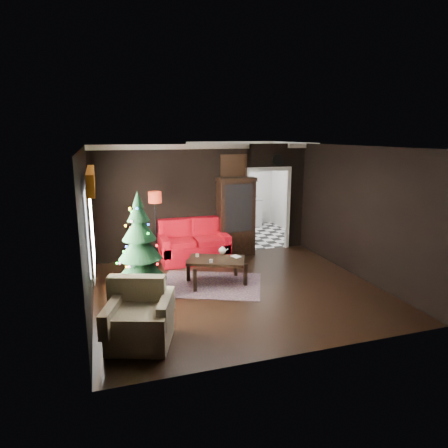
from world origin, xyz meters
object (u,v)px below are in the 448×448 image
object	(u,v)px
teapot	(222,250)
wall_clock	(278,160)
kitchen_table	(240,226)
christmas_tree	(140,243)
loveseat	(194,241)
armchair	(140,314)
curio_cabinet	(236,218)
floor_lamp	(156,233)
coffee_table	(216,271)

from	to	relation	value
teapot	wall_clock	size ratio (longest dim) A/B	0.57
kitchen_table	christmas_tree	bearing A→B (deg)	-133.60
loveseat	kitchen_table	bearing A→B (deg)	42.51
armchair	teapot	bearing A→B (deg)	67.44
loveseat	curio_cabinet	distance (m)	1.25
christmas_tree	teapot	bearing A→B (deg)	14.15
floor_lamp	teapot	world-z (taller)	floor_lamp
christmas_tree	armchair	bearing A→B (deg)	-96.67
kitchen_table	coffee_table	bearing A→B (deg)	-117.78
teapot	armchair	bearing A→B (deg)	-131.28
kitchen_table	wall_clock	bearing A→B (deg)	-66.25
coffee_table	armchair	bearing A→B (deg)	-131.67
christmas_tree	teapot	size ratio (longest dim) A/B	10.18
coffee_table	kitchen_table	xyz separation A→B (m)	(1.71, 3.25, 0.10)
loveseat	kitchen_table	distance (m)	2.45
loveseat	curio_cabinet	bearing A→B (deg)	10.83
teapot	loveseat	bearing A→B (deg)	103.15
floor_lamp	wall_clock	size ratio (longest dim) A/B	5.93
loveseat	curio_cabinet	world-z (taller)	curio_cabinet
armchair	coffee_table	size ratio (longest dim) A/B	0.82
loveseat	floor_lamp	bearing A→B (deg)	-166.99
christmas_tree	kitchen_table	xyz separation A→B (m)	(3.25, 3.41, -0.68)
armchair	kitchen_table	xyz separation A→B (m)	(3.46, 5.21, -0.09)
loveseat	armchair	xyz separation A→B (m)	(-1.66, -3.56, -0.04)
floor_lamp	loveseat	bearing A→B (deg)	13.01
loveseat	kitchen_table	size ratio (longest dim) A/B	2.27
curio_cabinet	armchair	distance (m)	4.74
christmas_tree	teapot	xyz separation A→B (m)	(1.76, 0.44, -0.44)
curio_cabinet	armchair	bearing A→B (deg)	-126.61
christmas_tree	loveseat	bearing A→B (deg)	50.57
curio_cabinet	floor_lamp	world-z (taller)	curio_cabinet
armchair	wall_clock	distance (m)	5.96
curio_cabinet	coffee_table	distance (m)	2.21
coffee_table	teapot	bearing A→B (deg)	51.68
floor_lamp	wall_clock	xyz separation A→B (m)	(3.28, 0.61, 1.55)
floor_lamp	wall_clock	bearing A→B (deg)	10.62
floor_lamp	teapot	size ratio (longest dim) A/B	10.49
coffee_table	kitchen_table	size ratio (longest dim) A/B	1.53
armchair	wall_clock	size ratio (longest dim) A/B	2.94
curio_cabinet	christmas_tree	size ratio (longest dim) A/B	1.03
wall_clock	teapot	bearing A→B (deg)	-139.89
coffee_table	wall_clock	bearing A→B (deg)	41.45
floor_lamp	armchair	xyz separation A→B (m)	(-0.73, -3.35, -0.37)
kitchen_table	armchair	bearing A→B (deg)	-123.58
armchair	coffee_table	distance (m)	2.64
christmas_tree	armchair	distance (m)	1.91
christmas_tree	armchair	world-z (taller)	christmas_tree
loveseat	curio_cabinet	size ratio (longest dim) A/B	0.89
teapot	wall_clock	bearing A→B (deg)	40.11
kitchen_table	loveseat	bearing A→B (deg)	-137.49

